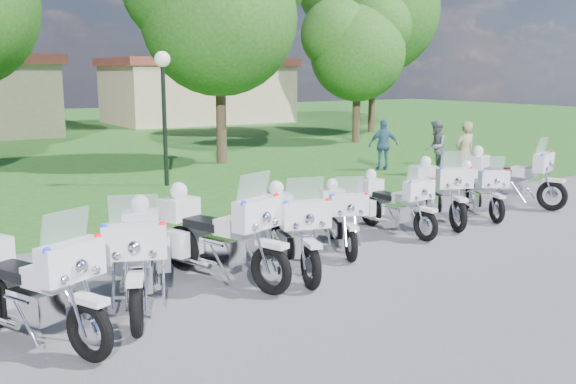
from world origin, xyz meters
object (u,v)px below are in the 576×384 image
motorcycle_2 (216,233)px  bystander_a (465,153)px  motorcycle_1 (139,255)px  bystander_c (384,145)px  motorcycle_6 (438,190)px  motorcycle_7 (478,189)px  motorcycle_0 (28,284)px  motorcycle_5 (393,202)px  bystander_b (435,148)px  motorcycle_4 (340,216)px  lamp_post (163,84)px  motorcycle_8 (508,176)px  motorcycle_3 (290,228)px

motorcycle_2 → bystander_a: bearing=-177.0°
motorcycle_1 → bystander_c: motorcycle_1 is taller
motorcycle_6 → motorcycle_7: 1.25m
motorcycle_1 → motorcycle_0: bearing=38.1°
bystander_a → bystander_c: size_ratio=1.09×
motorcycle_1 → motorcycle_6: bearing=-146.2°
motorcycle_2 → bystander_a: bystander_a is taller
motorcycle_2 → motorcycle_5: bearing=172.0°
motorcycle_1 → motorcycle_6: size_ratio=1.06×
motorcycle_2 → bystander_b: motorcycle_2 is taller
bystander_a → bystander_c: bystander_a is taller
bystander_a → motorcycle_4: bearing=33.6°
bystander_b → motorcycle_1: bearing=-11.0°
motorcycle_1 → motorcycle_4: motorcycle_1 is taller
bystander_a → motorcycle_6: bearing=43.4°
lamp_post → motorcycle_2: bearing=-107.1°
motorcycle_5 → motorcycle_6: motorcycle_6 is taller
motorcycle_7 → bystander_b: size_ratio=1.15×
motorcycle_0 → bystander_c: (12.70, 8.22, 0.12)m
motorcycle_1 → motorcycle_2: (1.39, 0.45, 0.02)m
motorcycle_8 → bystander_b: 4.71m
motorcycle_5 → bystander_b: size_ratio=1.26×
motorcycle_6 → motorcycle_7: bearing=-159.2°
motorcycle_8 → bystander_a: bystander_a is taller
bystander_b → motorcycle_6: bearing=6.8°
lamp_post → bystander_b: bearing=-19.2°
motorcycle_8 → motorcycle_7: bearing=-4.7°
bystander_b → bystander_c: 1.81m
motorcycle_7 → lamp_post: (-4.51, 7.40, 2.29)m
motorcycle_6 → lamp_post: size_ratio=0.61×
lamp_post → motorcycle_7: bearing=-58.7°
motorcycle_3 → motorcycle_5: motorcycle_3 is taller
motorcycle_8 → bystander_a: size_ratio=1.35×
motorcycle_3 → bystander_c: (8.53, 7.50, 0.14)m
bystander_a → motorcycle_8: bearing=69.5°
motorcycle_2 → motorcycle_5: size_ratio=1.17×
motorcycle_2 → motorcycle_8: (8.55, 1.36, -0.03)m
motorcycle_3 → motorcycle_6: bearing=-150.5°
lamp_post → bystander_b: lamp_post is taller
motorcycle_5 → bystander_c: (5.40, 6.49, 0.22)m
motorcycle_0 → motorcycle_2: motorcycle_2 is taller
bystander_b → motorcycle_3: bearing=-6.0°
motorcycle_5 → motorcycle_1: bearing=10.8°
bystander_b → bystander_c: size_ratio=1.04×
motorcycle_3 → motorcycle_5: bearing=-147.2°
motorcycle_5 → motorcycle_0: bearing=11.5°
motorcycle_6 → bystander_a: (4.11, 2.99, 0.23)m
motorcycle_4 → bystander_c: bystander_c is taller
motorcycle_2 → bystander_a: (9.95, 4.02, 0.16)m
motorcycle_1 → motorcycle_3: (2.64, 0.29, -0.03)m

